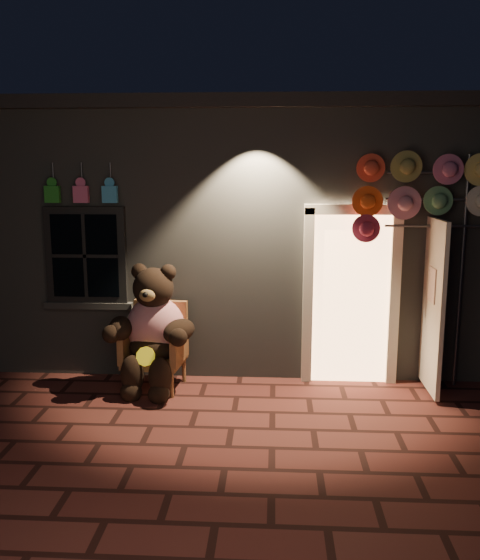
{
  "coord_description": "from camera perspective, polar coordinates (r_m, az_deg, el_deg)",
  "views": [
    {
      "loc": [
        0.42,
        -5.64,
        2.62
      ],
      "look_at": [
        0.03,
        1.0,
        1.35
      ],
      "focal_mm": 38.0,
      "sensor_mm": 36.0,
      "label": 1
    }
  ],
  "objects": [
    {
      "name": "hat_rack",
      "position": [
        7.12,
        16.99,
        8.03
      ],
      "size": [
        1.61,
        0.22,
        2.79
      ],
      "color": "#59595E",
      "rests_on": "ground"
    },
    {
      "name": "ground",
      "position": [
        6.23,
        -0.83,
        -14.05
      ],
      "size": [
        60.0,
        60.0,
        0.0
      ],
      "primitive_type": "plane",
      "color": "#562621",
      "rests_on": "ground"
    },
    {
      "name": "teddy_bear",
      "position": [
        7.07,
        -8.37,
        -4.81
      ],
      "size": [
        1.12,
        0.92,
        1.55
      ],
      "rotation": [
        0.0,
        0.0,
        -0.11
      ],
      "color": "#B61327",
      "rests_on": "ground"
    },
    {
      "name": "wicker_armchair",
      "position": [
        7.25,
        -8.04,
        -6.23
      ],
      "size": [
        0.76,
        0.7,
        1.02
      ],
      "rotation": [
        0.0,
        0.0,
        -0.11
      ],
      "color": "#A16C3E",
      "rests_on": "ground"
    },
    {
      "name": "shop_building",
      "position": [
        9.68,
        0.89,
        5.57
      ],
      "size": [
        7.3,
        5.95,
        3.51
      ],
      "color": "slate",
      "rests_on": "ground"
    }
  ]
}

